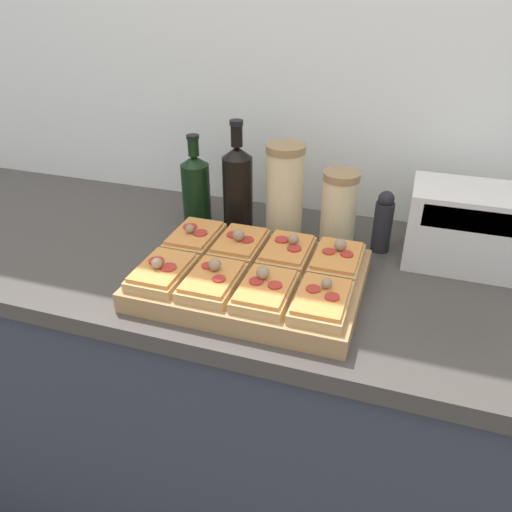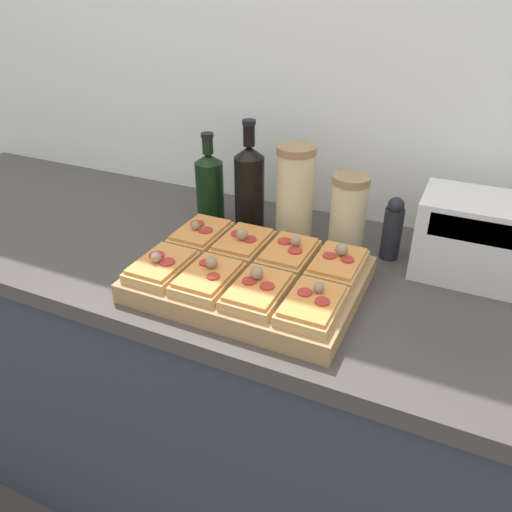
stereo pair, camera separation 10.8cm
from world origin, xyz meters
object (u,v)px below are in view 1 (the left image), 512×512
at_px(cutting_board, 252,279).
at_px(grain_jar_short, 339,209).
at_px(grain_jar_tall, 285,192).
at_px(olive_oil_bottle, 196,188).
at_px(pepper_mill, 383,222).
at_px(toaster_oven, 468,227).
at_px(wine_bottle, 238,187).

height_order(cutting_board, grain_jar_short, grain_jar_short).
xyz_separation_m(grain_jar_tall, grain_jar_short, (0.14, -0.00, -0.03)).
bearing_deg(cutting_board, olive_oil_bottle, 133.05).
distance_m(cutting_board, pepper_mill, 0.36).
distance_m(grain_jar_tall, toaster_oven, 0.44).
distance_m(wine_bottle, pepper_mill, 0.37).
distance_m(grain_jar_short, toaster_oven, 0.30).
height_order(olive_oil_bottle, pepper_mill, olive_oil_bottle).
xyz_separation_m(wine_bottle, grain_jar_short, (0.26, -0.00, -0.02)).
distance_m(grain_jar_tall, pepper_mill, 0.25).
bearing_deg(olive_oil_bottle, wine_bottle, 0.00).
bearing_deg(cutting_board, grain_jar_tall, 90.18).
xyz_separation_m(cutting_board, grain_jar_tall, (-0.00, 0.26, 0.10)).
height_order(wine_bottle, grain_jar_tall, wine_bottle).
bearing_deg(wine_bottle, grain_jar_short, -0.00).
bearing_deg(olive_oil_bottle, pepper_mill, 0.00).
bearing_deg(wine_bottle, cutting_board, -64.27).
relative_size(wine_bottle, toaster_oven, 1.00).
bearing_deg(grain_jar_short, cutting_board, -117.77).
height_order(pepper_mill, toaster_oven, toaster_oven).
bearing_deg(cutting_board, toaster_oven, 30.81).
bearing_deg(pepper_mill, toaster_oven, -0.25).
bearing_deg(wine_bottle, olive_oil_bottle, -180.00).
bearing_deg(toaster_oven, grain_jar_tall, 179.89).
distance_m(grain_jar_tall, grain_jar_short, 0.14).
bearing_deg(grain_jar_short, pepper_mill, -0.00).
xyz_separation_m(cutting_board, grain_jar_short, (0.14, 0.26, 0.07)).
height_order(wine_bottle, grain_jar_short, wine_bottle).
bearing_deg(olive_oil_bottle, grain_jar_tall, 0.00).
bearing_deg(grain_jar_short, toaster_oven, -0.16).
distance_m(grain_jar_short, pepper_mill, 0.11).
bearing_deg(pepper_mill, grain_jar_short, 180.00).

